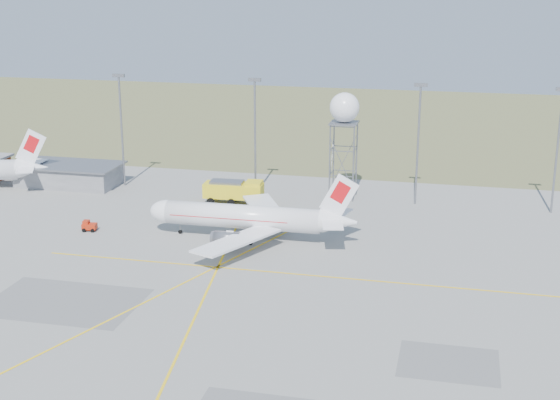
% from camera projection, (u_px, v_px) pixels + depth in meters
% --- Properties ---
extents(ground, '(400.00, 400.00, 0.00)m').
position_uv_depth(ground, '(179.00, 383.00, 74.46)').
color(ground, gray).
rests_on(ground, ground).
extents(grass_strip, '(400.00, 120.00, 0.03)m').
position_uv_depth(grass_strip, '(364.00, 122.00, 205.29)').
color(grass_strip, olive).
rests_on(grass_strip, ground).
extents(building_grey, '(19.00, 10.00, 3.90)m').
position_uv_depth(building_grey, '(69.00, 174.00, 143.57)').
color(building_grey, gray).
rests_on(building_grey, ground).
extents(mast_a, '(2.20, 0.50, 20.50)m').
position_uv_depth(mast_a, '(121.00, 121.00, 140.42)').
color(mast_a, gray).
rests_on(mast_a, ground).
extents(mast_b, '(2.20, 0.50, 20.50)m').
position_uv_depth(mast_b, '(255.00, 127.00, 134.94)').
color(mast_b, gray).
rests_on(mast_b, ground).
extents(mast_c, '(2.20, 0.50, 20.50)m').
position_uv_depth(mast_c, '(418.00, 134.00, 128.81)').
color(mast_c, gray).
rests_on(mast_c, ground).
extents(mast_d, '(2.20, 0.50, 20.50)m').
position_uv_depth(mast_d, '(558.00, 140.00, 124.00)').
color(mast_d, gray).
rests_on(mast_d, ground).
extents(airliner_main, '(31.42, 30.59, 10.70)m').
position_uv_depth(airliner_main, '(246.00, 218.00, 114.00)').
color(airliner_main, white).
rests_on(airliner_main, ground).
extents(radar_tower, '(5.08, 5.08, 18.38)m').
position_uv_depth(radar_tower, '(344.00, 140.00, 133.07)').
color(radar_tower, gray).
rests_on(radar_tower, ground).
extents(fire_truck, '(10.17, 4.40, 4.01)m').
position_uv_depth(fire_truck, '(235.00, 192.00, 132.08)').
color(fire_truck, yellow).
rests_on(fire_truck, ground).
extents(baggage_tug, '(2.28, 1.95, 1.64)m').
position_uv_depth(baggage_tug, '(89.00, 227.00, 118.26)').
color(baggage_tug, '#B7250D').
rests_on(baggage_tug, ground).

